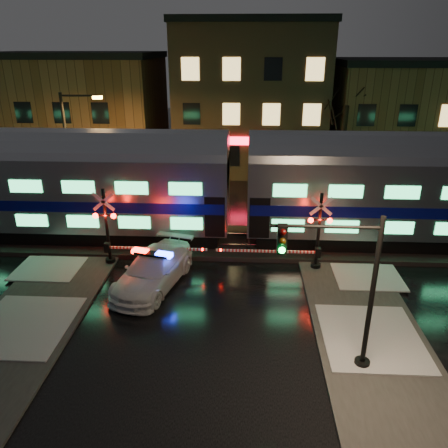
{
  "coord_description": "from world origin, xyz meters",
  "views": [
    {
      "loc": [
        1.85,
        -16.43,
        9.96
      ],
      "look_at": [
        0.83,
        2.5,
        2.2
      ],
      "focal_mm": 35.0,
      "sensor_mm": 36.0,
      "label": 1
    }
  ],
  "objects": [
    {
      "name": "traffic_light",
      "position": [
        4.97,
        -4.54,
        2.88
      ],
      "size": [
        3.5,
        0.66,
        5.41
      ],
      "rotation": [
        0.0,
        0.0,
        0.04
      ],
      "color": "black",
      "rests_on": "ground"
    },
    {
      "name": "ballast",
      "position": [
        0.0,
        5.0,
        0.12
      ],
      "size": [
        90.0,
        4.2,
        0.24
      ],
      "primitive_type": "cube",
      "color": "black",
      "rests_on": "ground"
    },
    {
      "name": "ground",
      "position": [
        0.0,
        0.0,
        0.0
      ],
      "size": [
        120.0,
        120.0,
        0.0
      ],
      "primitive_type": "plane",
      "color": "black",
      "rests_on": "ground"
    },
    {
      "name": "building_right",
      "position": [
        15.0,
        22.0,
        4.25
      ],
      "size": [
        12.0,
        10.0,
        8.5
      ],
      "primitive_type": "cube",
      "color": "brown",
      "rests_on": "ground"
    },
    {
      "name": "building_left",
      "position": [
        -13.0,
        22.0,
        4.5
      ],
      "size": [
        14.0,
        10.0,
        9.0
      ],
      "primitive_type": "cube",
      "color": "brown",
      "rests_on": "ground"
    },
    {
      "name": "crossing_signal_left",
      "position": [
        -4.39,
        2.3,
        1.59
      ],
      "size": [
        5.45,
        0.64,
        3.86
      ],
      "color": "black",
      "rests_on": "ground"
    },
    {
      "name": "train",
      "position": [
        1.42,
        5.0,
        3.38
      ],
      "size": [
        51.0,
        3.12,
        5.92
      ],
      "color": "black",
      "rests_on": "ballast"
    },
    {
      "name": "crossing_signal_right",
      "position": [
        4.88,
        2.3,
        1.58
      ],
      "size": [
        5.41,
        0.64,
        3.83
      ],
      "color": "black",
      "rests_on": "ground"
    },
    {
      "name": "streetlight",
      "position": [
        -8.68,
        9.0,
        4.32
      ],
      "size": [
        2.51,
        0.26,
        7.5
      ],
      "color": "black",
      "rests_on": "ground"
    },
    {
      "name": "building_mid",
      "position": [
        2.0,
        22.5,
        5.75
      ],
      "size": [
        12.0,
        11.0,
        11.5
      ],
      "primitive_type": "cube",
      "color": "brown",
      "rests_on": "ground"
    },
    {
      "name": "police_car",
      "position": [
        -2.19,
        0.44,
        0.77
      ],
      "size": [
        3.42,
        5.64,
        1.7
      ],
      "rotation": [
        0.0,
        0.0,
        -0.26
      ],
      "color": "white",
      "rests_on": "ground"
    },
    {
      "name": "sidewalk_right",
      "position": [
        6.5,
        -6.0,
        0.06
      ],
      "size": [
        4.0,
        20.0,
        0.12
      ],
      "primitive_type": "cube",
      "color": "#2D2D2D",
      "rests_on": "ground"
    }
  ]
}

